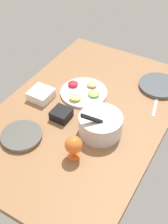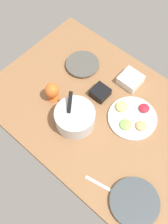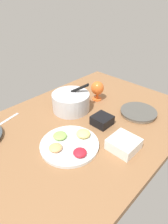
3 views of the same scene
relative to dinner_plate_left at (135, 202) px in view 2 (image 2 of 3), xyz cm
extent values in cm
cube|color=#8C603D|center=(49.02, -33.32, -3.27)|extent=(160.00, 104.00, 4.00)
cylinder|color=silver|center=(0.00, 0.00, -0.51)|extent=(26.42, 26.42, 1.52)
cylinder|color=#3E4549|center=(0.00, 0.00, 0.71)|extent=(28.71, 28.71, 0.91)
cylinder|color=silver|center=(87.46, -53.72, -0.38)|extent=(22.60, 22.60, 1.78)
cylinder|color=#4E4C47|center=(87.46, -53.72, 1.05)|extent=(24.56, 24.56, 1.07)
cylinder|color=silver|center=(59.95, -15.66, 5.00)|extent=(26.01, 26.01, 12.53)
cylinder|color=white|center=(59.95, -15.66, 8.75)|extent=(23.41, 23.41, 2.25)
cube|color=black|center=(64.50, -15.66, 12.38)|extent=(12.81, 16.90, 10.83)
cylinder|color=silver|center=(33.31, -42.64, -0.37)|extent=(32.51, 32.51, 1.80)
ellipsoid|color=#F9E072|center=(43.21, -43.65, 2.22)|extent=(8.08, 8.08, 3.37)
ellipsoid|color=#8CC659|center=(33.15, -34.90, 1.70)|extent=(7.95, 7.95, 2.34)
ellipsoid|color=#F2A566|center=(25.16, -40.78, 1.86)|extent=(7.12, 7.12, 2.66)
ellipsoid|color=red|center=(31.37, -52.67, 1.98)|extent=(7.05, 7.05, 2.90)
cylinder|color=orange|center=(83.78, -19.54, -0.77)|extent=(7.26, 7.26, 1.00)
cylinder|color=orange|center=(83.78, -19.54, 1.55)|extent=(2.00, 2.00, 3.63)
ellipsoid|color=orange|center=(83.78, -19.54, 8.52)|extent=(9.80, 9.80, 10.30)
cube|color=white|center=(52.17, -65.19, 1.87)|extent=(14.73, 14.73, 6.28)
cube|color=#F9E072|center=(52.17, -65.19, 3.89)|extent=(12.08, 12.08, 2.01)
cube|color=black|center=(61.33, -42.78, 1.72)|extent=(11.39, 11.39, 5.97)
cube|color=tan|center=(61.33, -42.78, 3.63)|extent=(9.34, 9.34, 1.91)
cube|color=silver|center=(21.83, 5.26, -0.97)|extent=(17.97, 5.59, 0.60)
camera|label=1|loc=(170.97, 37.79, 130.64)|focal=47.58mm
camera|label=2|loc=(1.30, 41.75, 161.13)|focal=44.15mm
camera|label=3|loc=(-18.81, -103.46, 73.35)|focal=31.14mm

